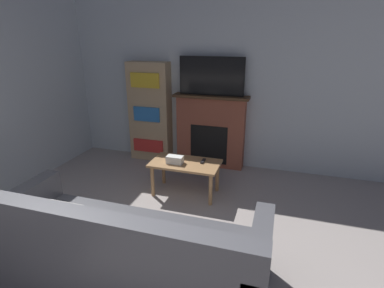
# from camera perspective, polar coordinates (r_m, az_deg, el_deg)

# --- Properties ---
(wall_back) EXTENTS (6.11, 0.06, 2.70)m
(wall_back) POSITION_cam_1_polar(r_m,az_deg,el_deg) (4.88, 5.77, 11.25)
(wall_back) COLOR silver
(wall_back) RESTS_ON ground_plane
(fireplace) EXTENTS (1.21, 0.28, 1.20)m
(fireplace) POSITION_cam_1_polar(r_m,az_deg,el_deg) (4.94, 3.54, 2.52)
(fireplace) COLOR brown
(fireplace) RESTS_ON ground_plane
(tv) EXTENTS (1.02, 0.03, 0.59)m
(tv) POSITION_cam_1_polar(r_m,az_deg,el_deg) (4.73, 3.72, 12.77)
(tv) COLOR black
(tv) RESTS_ON fireplace
(couch) EXTENTS (2.42, 0.97, 0.93)m
(couch) POSITION_cam_1_polar(r_m,az_deg,el_deg) (2.83, -12.93, -19.77)
(couch) COLOR #4C4C51
(couch) RESTS_ON ground_plane
(coffee_table) EXTENTS (0.93, 0.51, 0.47)m
(coffee_table) POSITION_cam_1_polar(r_m,az_deg,el_deg) (4.08, -1.28, -4.41)
(coffee_table) COLOR #A87A4C
(coffee_table) RESTS_ON ground_plane
(tissue_box) EXTENTS (0.22, 0.12, 0.10)m
(tissue_box) POSITION_cam_1_polar(r_m,az_deg,el_deg) (4.02, -3.29, -2.98)
(tissue_box) COLOR white
(tissue_box) RESTS_ON coffee_table
(remote_control) EXTENTS (0.04, 0.15, 0.02)m
(remote_control) POSITION_cam_1_polar(r_m,az_deg,el_deg) (4.07, 2.14, -3.26)
(remote_control) COLOR black
(remote_control) RESTS_ON coffee_table
(bookshelf) EXTENTS (0.71, 0.29, 1.68)m
(bookshelf) POSITION_cam_1_polar(r_m,az_deg,el_deg) (5.20, -7.99, 5.99)
(bookshelf) COLOR tan
(bookshelf) RESTS_ON ground_plane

